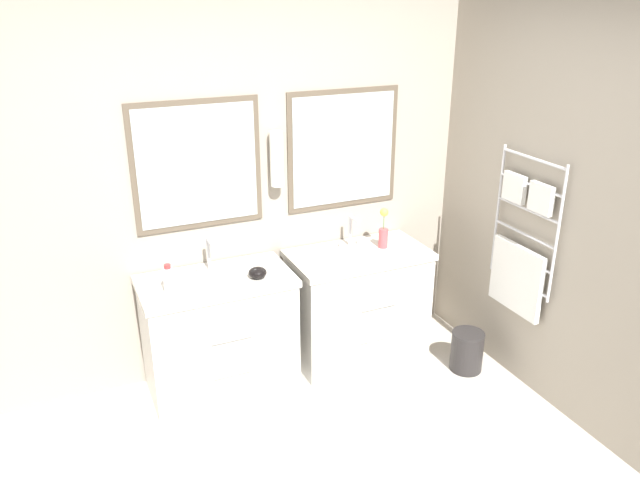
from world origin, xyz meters
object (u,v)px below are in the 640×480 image
toiletry_bottle (169,280)px  waste_bin (467,350)px  vanity_right (360,306)px  flower_vase (383,231)px  vanity_left (221,336)px  amenity_bowl (258,273)px

toiletry_bottle → waste_bin: 2.09m
vanity_right → waste_bin: 0.80m
waste_bin → toiletry_bottle: bearing=167.9°
flower_vase → waste_bin: flower_vase is taller
vanity_left → waste_bin: (1.61, -0.46, -0.26)m
flower_vase → waste_bin: size_ratio=1.01×
vanity_left → vanity_right: (1.01, 0.00, 0.00)m
vanity_right → toiletry_bottle: 1.40m
waste_bin → vanity_left: bearing=164.0°
toiletry_bottle → vanity_right: bearing=2.3°
vanity_left → flower_vase: flower_vase is taller
flower_vase → vanity_left: bearing=-177.8°
amenity_bowl → flower_vase: flower_vase is taller
vanity_right → waste_bin: bearing=-37.3°
vanity_left → amenity_bowl: size_ratio=8.31×
toiletry_bottle → waste_bin: bearing=-12.1°
vanity_right → amenity_bowl: 0.88m
vanity_right → toiletry_bottle: toiletry_bottle is taller
vanity_left → vanity_right: bearing=0.0°
vanity_right → amenity_bowl: amenity_bowl is taller
amenity_bowl → waste_bin: 1.58m
vanity_right → toiletry_bottle: (-1.31, -0.05, 0.48)m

